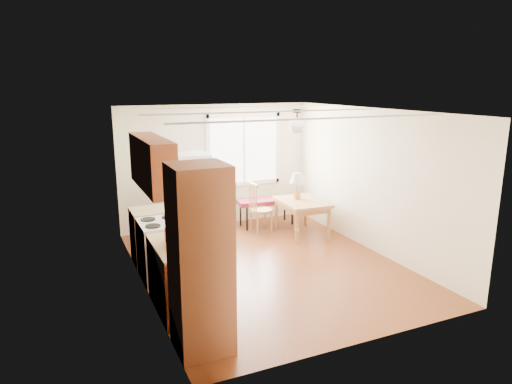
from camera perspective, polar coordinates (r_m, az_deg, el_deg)
room_shell at (r=7.17m, az=1.62°, el=0.10°), size 4.60×5.60×2.62m
kitchen_run at (r=6.16m, az=-10.41°, el=-6.36°), size 0.65×3.40×2.20m
window_unit at (r=9.58m, az=-1.53°, el=5.30°), size 1.64×0.05×1.51m
pendant_light at (r=7.68m, az=5.13°, el=8.40°), size 0.26×0.26×0.40m
refrigerator at (r=8.63m, az=-8.17°, el=-0.63°), size 0.71×0.73×1.65m
bench at (r=9.48m, az=1.33°, el=-1.23°), size 1.28×0.60×0.57m
dining_table at (r=8.95m, az=5.78°, el=-1.70°), size 0.87×1.12×0.68m
chair at (r=8.96m, az=0.11°, el=-1.57°), size 0.45×0.45×1.02m
table_lamp at (r=8.96m, az=5.19°, el=1.50°), size 0.30×0.30×0.52m
coffee_maker at (r=5.80m, az=-9.77°, el=-5.51°), size 0.22×0.27×0.38m
kettle at (r=6.05m, az=-10.79°, el=-5.13°), size 0.13×0.13×0.25m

